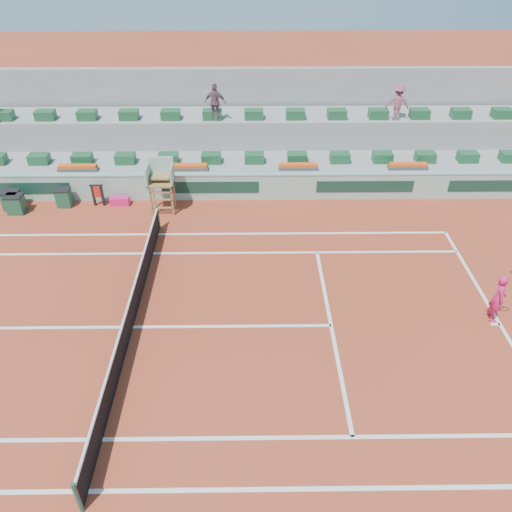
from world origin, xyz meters
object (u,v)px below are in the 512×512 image
object	(u,v)px
umpire_chair	(161,178)
player_bag	(120,201)
tennis_player	(498,298)
drink_cooler_a	(64,197)

from	to	relation	value
umpire_chair	player_bag	bearing A→B (deg)	166.97
tennis_player	umpire_chair	bearing A→B (deg)	148.45
umpire_chair	drink_cooler_a	distance (m)	4.65
umpire_chair	tennis_player	xyz separation A→B (m)	(11.72, -7.19, -0.67)
player_bag	tennis_player	xyz separation A→B (m)	(13.78, -7.67, 0.69)
player_bag	tennis_player	world-z (taller)	tennis_player
umpire_chair	tennis_player	size ratio (longest dim) A/B	1.05
umpire_chair	tennis_player	distance (m)	13.76
umpire_chair	drink_cooler_a	size ratio (longest dim) A/B	2.86
player_bag	umpire_chair	world-z (taller)	umpire_chair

